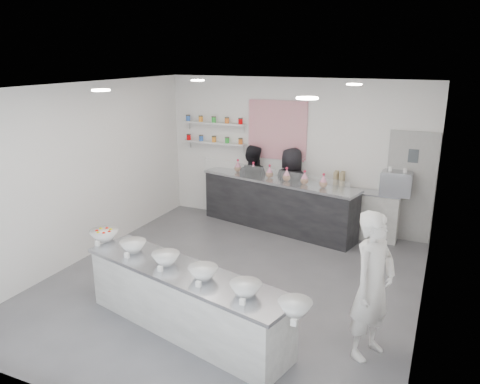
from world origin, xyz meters
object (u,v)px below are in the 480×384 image
object	(u,v)px
staff_right	(291,188)
staff_left	(252,184)
back_bar	(277,204)
woman_prep	(373,286)
espresso_ledge	(365,215)
espresso_machine	(396,184)
prep_counter	(185,301)

from	to	relation	value
staff_right	staff_left	bearing A→B (deg)	5.42
back_bar	staff_left	world-z (taller)	staff_left
back_bar	staff_right	size ratio (longest dim) A/B	2.03
staff_left	woman_prep	bearing A→B (deg)	128.75
espresso_ledge	staff_right	world-z (taller)	staff_right
espresso_ledge	woman_prep	bearing A→B (deg)	-79.43
espresso_machine	staff_right	bearing A→B (deg)	179.99
woman_prep	staff_right	distance (m)	4.33
prep_counter	espresso_ledge	xyz separation A→B (m)	(1.53, 4.18, 0.05)
espresso_ledge	prep_counter	bearing A→B (deg)	-110.14
espresso_ledge	back_bar	bearing A→B (deg)	-171.67
staff_left	staff_right	xyz separation A→B (m)	(0.87, 0.00, 0.01)
prep_counter	espresso_ledge	size ratio (longest dim) A/B	2.45
espresso_machine	staff_left	distance (m)	2.91
back_bar	staff_left	size ratio (longest dim) A/B	2.05
prep_counter	back_bar	distance (m)	3.94
staff_left	staff_right	distance (m)	0.87
espresso_machine	back_bar	bearing A→B (deg)	-173.59
espresso_ledge	staff_left	world-z (taller)	staff_left
prep_counter	staff_right	distance (m)	4.20
prep_counter	woman_prep	size ratio (longest dim) A/B	1.72
espresso_ledge	woman_prep	distance (m)	3.82
prep_counter	woman_prep	xyz separation A→B (m)	(2.23, 0.45, 0.47)
woman_prep	staff_left	xyz separation A→B (m)	(-3.07, 3.73, -0.07)
prep_counter	staff_right	xyz separation A→B (m)	(0.03, 4.18, 0.41)
prep_counter	espresso_machine	world-z (taller)	espresso_machine
prep_counter	woman_prep	distance (m)	2.32
prep_counter	staff_right	size ratio (longest dim) A/B	1.86
espresso_ledge	staff_right	bearing A→B (deg)	179.99
staff_left	staff_right	world-z (taller)	staff_right
prep_counter	espresso_ledge	world-z (taller)	espresso_ledge
espresso_machine	woman_prep	size ratio (longest dim) A/B	0.31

